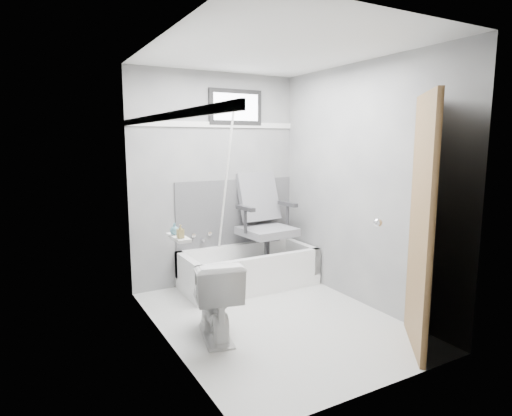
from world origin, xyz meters
TOP-DOWN VIEW (x-y plane):
  - floor at (0.00, 0.00)m, footprint 2.60×2.60m
  - ceiling at (0.00, 0.00)m, footprint 2.60×2.60m
  - wall_back at (0.00, 1.30)m, footprint 2.00×0.02m
  - wall_front at (0.00, -1.30)m, footprint 2.00×0.02m
  - wall_left at (-1.00, 0.00)m, footprint 0.02×2.60m
  - wall_right at (1.00, 0.00)m, footprint 0.02×2.60m
  - bathtub at (0.23, 0.93)m, footprint 1.50×0.70m
  - office_chair at (0.48, 0.95)m, footprint 0.72×0.72m
  - toilet at (-0.62, -0.05)m, footprint 0.54×0.77m
  - door at (0.98, -1.28)m, footprint 0.78×0.78m
  - window at (0.25, 1.29)m, footprint 0.66×0.04m
  - backerboard at (0.25, 1.29)m, footprint 1.50×0.02m
  - trim_back at (0.00, 1.29)m, footprint 2.00×0.02m
  - trim_left at (-0.99, 0.00)m, footprint 0.02×2.60m
  - pole at (-0.00, 1.06)m, footprint 0.02×0.53m
  - shelf at (-0.93, -0.08)m, footprint 0.10×0.32m
  - soap_bottle_a at (-0.94, -0.16)m, footprint 0.05×0.05m
  - soap_bottle_b at (-0.94, -0.02)m, footprint 0.10×0.10m
  - faucet at (-0.20, 1.27)m, footprint 0.26×0.10m

SIDE VIEW (x-z plane):
  - floor at x=0.00m, z-range 0.00..0.00m
  - bathtub at x=0.23m, z-range 0.00..0.42m
  - toilet at x=-0.62m, z-range 0.00..0.69m
  - faucet at x=-0.20m, z-range 0.47..0.63m
  - office_chair at x=0.48m, z-range 0.12..1.28m
  - backerboard at x=0.25m, z-range 0.41..1.19m
  - shelf at x=-0.93m, z-range 0.89..0.91m
  - soap_bottle_b at x=-0.94m, z-range 0.91..1.01m
  - soap_bottle_a at x=-0.94m, z-range 0.91..1.02m
  - door at x=0.98m, z-range 0.00..2.00m
  - pole at x=0.00m, z-range 0.11..1.99m
  - wall_back at x=0.00m, z-range 0.00..2.40m
  - wall_front at x=0.00m, z-range 0.00..2.40m
  - wall_left at x=-1.00m, z-range 0.00..2.40m
  - wall_right at x=1.00m, z-range 0.00..2.40m
  - trim_back at x=0.00m, z-range 1.79..1.85m
  - trim_left at x=-0.99m, z-range 1.79..1.85m
  - window at x=0.25m, z-range 1.82..2.22m
  - ceiling at x=0.00m, z-range 2.40..2.40m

